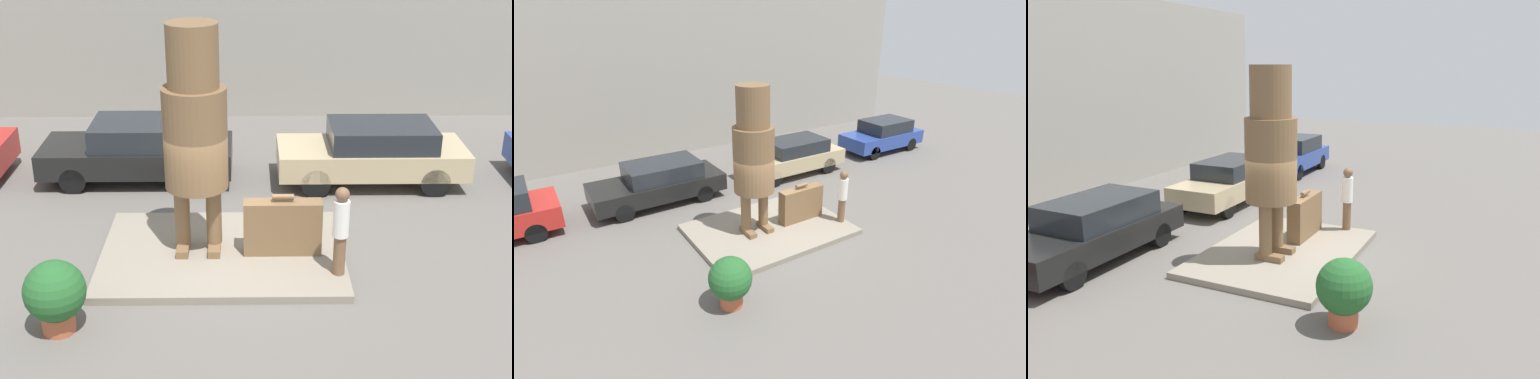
% 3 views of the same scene
% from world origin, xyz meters
% --- Properties ---
extents(ground_plane, '(60.00, 60.00, 0.00)m').
position_xyz_m(ground_plane, '(0.00, 0.00, 0.00)').
color(ground_plane, '#605B56').
extents(pedestal, '(4.73, 3.42, 0.15)m').
position_xyz_m(pedestal, '(0.00, 0.00, 0.08)').
color(pedestal, gray).
rests_on(pedestal, ground_plane).
extents(statue_figure, '(1.20, 1.20, 4.42)m').
position_xyz_m(statue_figure, '(-0.46, 0.09, 2.74)').
color(statue_figure, brown).
rests_on(statue_figure, pedestal).
extents(giant_suitcase, '(1.50, 0.37, 1.24)m').
position_xyz_m(giant_suitcase, '(1.17, -0.09, 0.70)').
color(giant_suitcase, brown).
rests_on(giant_suitcase, pedestal).
extents(tourist, '(0.29, 0.29, 1.73)m').
position_xyz_m(tourist, '(2.17, -0.91, 1.10)').
color(tourist, brown).
rests_on(tourist, pedestal).
extents(parked_car_black, '(4.60, 1.87, 1.49)m').
position_xyz_m(parked_car_black, '(-2.12, 3.99, 0.79)').
color(parked_car_black, black).
rests_on(parked_car_black, ground_plane).
extents(parked_car_tan, '(4.49, 1.81, 1.49)m').
position_xyz_m(parked_car_tan, '(3.54, 3.67, 0.80)').
color(parked_car_tan, tan).
rests_on(parked_car_tan, ground_plane).
extents(parked_car_blue, '(4.11, 1.78, 1.54)m').
position_xyz_m(parked_car_blue, '(9.14, 3.80, 0.81)').
color(parked_car_blue, '#284293').
rests_on(parked_car_blue, ground_plane).
extents(planter_pot, '(1.02, 1.02, 1.27)m').
position_xyz_m(planter_pot, '(-2.62, -2.44, 0.71)').
color(planter_pot, '#AD5638').
rests_on(planter_pot, ground_plane).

